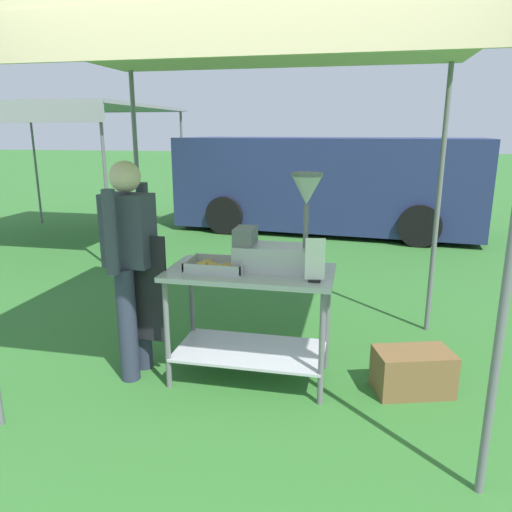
{
  "coord_description": "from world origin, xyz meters",
  "views": [
    {
      "loc": [
        0.62,
        -2.34,
        1.81
      ],
      "look_at": [
        -0.11,
        1.09,
        0.9
      ],
      "focal_mm": 33.87,
      "sensor_mm": 36.0,
      "label": 1
    }
  ],
  "objects_px": {
    "donut_tray": "(217,267)",
    "van_navy": "(326,183)",
    "donut_fryer": "(279,241)",
    "menu_sign": "(315,263)",
    "vendor": "(131,259)",
    "neighbour_tent": "(55,110)",
    "supply_crate": "(413,371)",
    "stall_canopy": "(253,51)",
    "donut_cart": "(250,302)"
  },
  "relations": [
    {
      "from": "donut_tray",
      "to": "van_navy",
      "type": "bearing_deg",
      "value": 86.43
    },
    {
      "from": "donut_fryer",
      "to": "menu_sign",
      "type": "relative_size",
      "value": 2.35
    },
    {
      "from": "menu_sign",
      "to": "vendor",
      "type": "xyz_separation_m",
      "value": [
        -1.33,
        0.07,
        -0.07
      ]
    },
    {
      "from": "vendor",
      "to": "van_navy",
      "type": "relative_size",
      "value": 0.29
    },
    {
      "from": "donut_fryer",
      "to": "menu_sign",
      "type": "bearing_deg",
      "value": -38.67
    },
    {
      "from": "neighbour_tent",
      "to": "menu_sign",
      "type": "bearing_deg",
      "value": -41.97
    },
    {
      "from": "neighbour_tent",
      "to": "supply_crate",
      "type": "bearing_deg",
      "value": -36.37
    },
    {
      "from": "stall_canopy",
      "to": "van_navy",
      "type": "xyz_separation_m",
      "value": [
        0.13,
        5.74,
        -1.44
      ]
    },
    {
      "from": "vendor",
      "to": "neighbour_tent",
      "type": "xyz_separation_m",
      "value": [
        -3.15,
        3.96,
        1.22
      ]
    },
    {
      "from": "vendor",
      "to": "supply_crate",
      "type": "height_order",
      "value": "vendor"
    },
    {
      "from": "stall_canopy",
      "to": "donut_fryer",
      "type": "bearing_deg",
      "value": -16.39
    },
    {
      "from": "donut_cart",
      "to": "van_navy",
      "type": "height_order",
      "value": "van_navy"
    },
    {
      "from": "vendor",
      "to": "donut_cart",
      "type": "bearing_deg",
      "value": 7.53
    },
    {
      "from": "stall_canopy",
      "to": "vendor",
      "type": "distance_m",
      "value": 1.67
    },
    {
      "from": "supply_crate",
      "to": "donut_fryer",
      "type": "bearing_deg",
      "value": 179.68
    },
    {
      "from": "supply_crate",
      "to": "vendor",
      "type": "bearing_deg",
      "value": -175.83
    },
    {
      "from": "donut_fryer",
      "to": "vendor",
      "type": "distance_m",
      "value": 1.08
    },
    {
      "from": "vendor",
      "to": "supply_crate",
      "type": "bearing_deg",
      "value": 4.17
    },
    {
      "from": "donut_cart",
      "to": "donut_tray",
      "type": "xyz_separation_m",
      "value": [
        -0.23,
        -0.03,
        0.26
      ]
    },
    {
      "from": "van_navy",
      "to": "donut_tray",
      "type": "bearing_deg",
      "value": -93.57
    },
    {
      "from": "donut_tray",
      "to": "van_navy",
      "type": "xyz_separation_m",
      "value": [
        0.37,
        5.88,
        0.01
      ]
    },
    {
      "from": "donut_cart",
      "to": "vendor",
      "type": "relative_size",
      "value": 0.74
    },
    {
      "from": "donut_tray",
      "to": "donut_fryer",
      "type": "xyz_separation_m",
      "value": [
        0.43,
        0.07,
        0.19
      ]
    },
    {
      "from": "menu_sign",
      "to": "neighbour_tent",
      "type": "bearing_deg",
      "value": 138.03
    },
    {
      "from": "vendor",
      "to": "neighbour_tent",
      "type": "height_order",
      "value": "neighbour_tent"
    },
    {
      "from": "stall_canopy",
      "to": "donut_fryer",
      "type": "relative_size",
      "value": 4.38
    },
    {
      "from": "van_navy",
      "to": "menu_sign",
      "type": "bearing_deg",
      "value": -86.74
    },
    {
      "from": "donut_fryer",
      "to": "supply_crate",
      "type": "relative_size",
      "value": 1.16
    },
    {
      "from": "neighbour_tent",
      "to": "stall_canopy",
      "type": "bearing_deg",
      "value": -43.11
    },
    {
      "from": "donut_cart",
      "to": "neighbour_tent",
      "type": "xyz_separation_m",
      "value": [
        -4.01,
        3.85,
        1.52
      ]
    },
    {
      "from": "donut_fryer",
      "to": "neighbour_tent",
      "type": "xyz_separation_m",
      "value": [
        -4.2,
        3.81,
        1.07
      ]
    },
    {
      "from": "stall_canopy",
      "to": "donut_cart",
      "type": "bearing_deg",
      "value": -90.0
    },
    {
      "from": "donut_tray",
      "to": "vendor",
      "type": "distance_m",
      "value": 0.63
    },
    {
      "from": "supply_crate",
      "to": "menu_sign",
      "type": "bearing_deg",
      "value": -162.71
    },
    {
      "from": "menu_sign",
      "to": "neighbour_tent",
      "type": "relative_size",
      "value": 0.09
    },
    {
      "from": "donut_fryer",
      "to": "van_navy",
      "type": "bearing_deg",
      "value": 90.64
    },
    {
      "from": "menu_sign",
      "to": "supply_crate",
      "type": "xyz_separation_m",
      "value": [
        0.7,
        0.22,
        -0.82
      ]
    },
    {
      "from": "stall_canopy",
      "to": "vendor",
      "type": "xyz_separation_m",
      "value": [
        -0.86,
        -0.21,
        -1.42
      ]
    },
    {
      "from": "stall_canopy",
      "to": "neighbour_tent",
      "type": "height_order",
      "value": "stall_canopy"
    },
    {
      "from": "van_navy",
      "to": "supply_crate",
      "type": "bearing_deg",
      "value": -79.85
    },
    {
      "from": "donut_fryer",
      "to": "vendor",
      "type": "height_order",
      "value": "vendor"
    },
    {
      "from": "donut_cart",
      "to": "neighbour_tent",
      "type": "distance_m",
      "value": 5.76
    },
    {
      "from": "menu_sign",
      "to": "van_navy",
      "type": "relative_size",
      "value": 0.05
    },
    {
      "from": "donut_cart",
      "to": "neighbour_tent",
      "type": "relative_size",
      "value": 0.36
    },
    {
      "from": "donut_fryer",
      "to": "supply_crate",
      "type": "height_order",
      "value": "donut_fryer"
    },
    {
      "from": "donut_fryer",
      "to": "van_navy",
      "type": "distance_m",
      "value": 5.81
    },
    {
      "from": "van_navy",
      "to": "donut_fryer",
      "type": "bearing_deg",
      "value": -89.36
    },
    {
      "from": "supply_crate",
      "to": "neighbour_tent",
      "type": "distance_m",
      "value": 6.73
    },
    {
      "from": "vendor",
      "to": "donut_tray",
      "type": "bearing_deg",
      "value": 7.25
    },
    {
      "from": "van_navy",
      "to": "neighbour_tent",
      "type": "relative_size",
      "value": 1.7
    }
  ]
}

